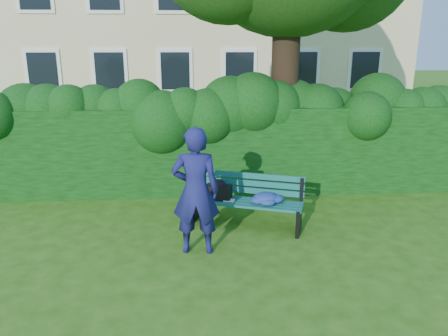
{
  "coord_description": "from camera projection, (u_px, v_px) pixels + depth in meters",
  "views": [
    {
      "loc": [
        -0.48,
        -6.67,
        3.08
      ],
      "look_at": [
        0.0,
        0.6,
        0.95
      ],
      "focal_mm": 35.0,
      "sensor_mm": 36.0,
      "label": 1
    }
  ],
  "objects": [
    {
      "name": "hedge",
      "position": [
        219.0,
        149.0,
        9.14
      ],
      "size": [
        10.0,
        1.0,
        1.8
      ],
      "color": "black",
      "rests_on": "ground"
    },
    {
      "name": "man_reading",
      "position": [
        196.0,
        191.0,
        6.38
      ],
      "size": [
        0.73,
        0.5,
        1.93
      ],
      "primitive_type": "imported",
      "rotation": [
        0.0,
        0.0,
        3.08
      ],
      "color": "navy",
      "rests_on": "ground"
    },
    {
      "name": "ground",
      "position": [
        226.0,
        233.0,
        7.28
      ],
      "size": [
        80.0,
        80.0,
        0.0
      ],
      "primitive_type": "plane",
      "color": "#285710",
      "rests_on": "ground"
    },
    {
      "name": "park_bench",
      "position": [
        246.0,
        199.0,
        7.41
      ],
      "size": [
        2.02,
        1.14,
        0.89
      ],
      "rotation": [
        0.0,
        0.0,
        -0.32
      ],
      "color": "#10504C",
      "rests_on": "ground"
    }
  ]
}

